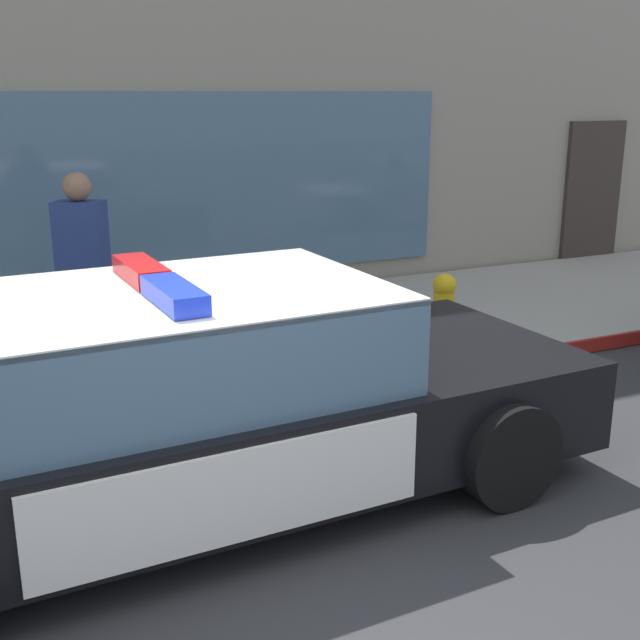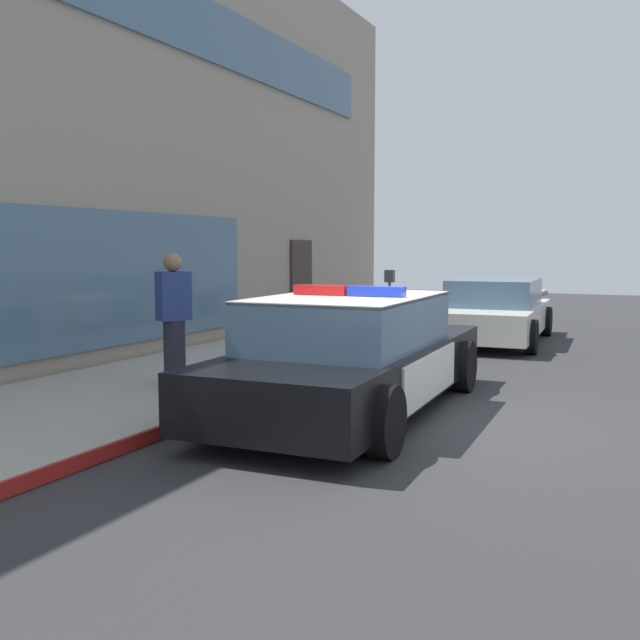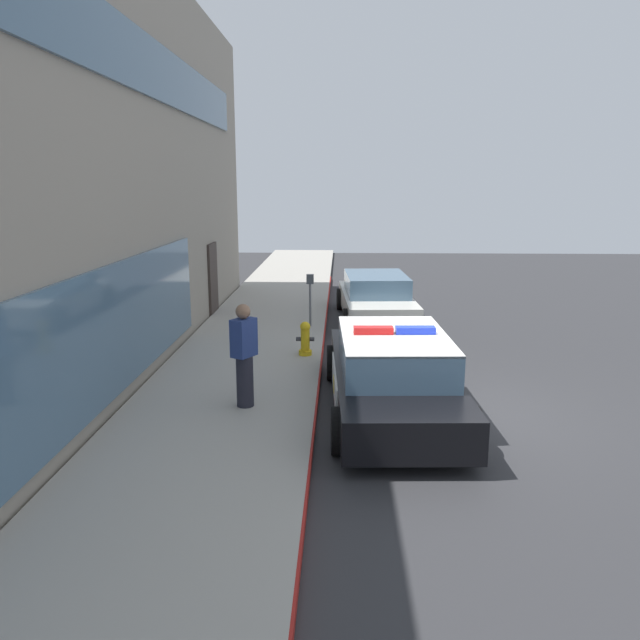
% 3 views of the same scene
% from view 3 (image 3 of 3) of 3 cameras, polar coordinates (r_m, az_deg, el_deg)
% --- Properties ---
extents(ground, '(48.00, 48.00, 0.00)m').
position_cam_3_polar(ground, '(10.61, 11.89, -8.40)').
color(ground, '#303033').
extents(sidewalk, '(48.00, 3.18, 0.15)m').
position_cam_3_polar(sidewalk, '(10.61, -9.11, -7.85)').
color(sidewalk, '#A39E93').
rests_on(sidewalk, ground).
extents(curb_red_paint, '(28.80, 0.04, 0.14)m').
position_cam_3_polar(curb_red_paint, '(10.43, -0.33, -8.05)').
color(curb_red_paint, maroon).
rests_on(curb_red_paint, ground).
extents(police_cruiser, '(5.17, 2.25, 1.49)m').
position_cam_3_polar(police_cruiser, '(10.29, 6.66, -4.86)').
color(police_cruiser, black).
rests_on(police_cruiser, ground).
extents(fire_hydrant, '(0.34, 0.39, 0.73)m').
position_cam_3_polar(fire_hydrant, '(13.14, -1.37, -1.74)').
color(fire_hydrant, gold).
rests_on(fire_hydrant, sidewalk).
extents(car_down_street, '(4.66, 2.21, 1.29)m').
position_cam_3_polar(car_down_street, '(17.16, 5.18, 2.05)').
color(car_down_street, silver).
rests_on(car_down_street, ground).
extents(pedestrian_on_sidewalk, '(0.48, 0.43, 1.71)m').
position_cam_3_polar(pedestrian_on_sidewalk, '(10.09, -7.01, -3.25)').
color(pedestrian_on_sidewalk, '#23232D').
rests_on(pedestrian_on_sidewalk, sidewalk).
extents(parking_meter, '(0.12, 0.18, 1.34)m').
position_cam_3_polar(parking_meter, '(15.67, -0.92, 2.75)').
color(parking_meter, slate).
rests_on(parking_meter, sidewalk).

